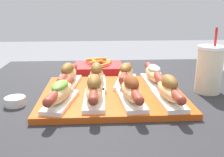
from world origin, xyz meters
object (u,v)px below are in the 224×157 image
at_px(hot_dog_7, 154,74).
at_px(fries_basket, 98,68).
at_px(hot_dog_1, 94,90).
at_px(serving_tray, 112,95).
at_px(hot_dog_2, 131,91).
at_px(hot_dog_3, 169,90).
at_px(hot_dog_6, 126,74).
at_px(drink_cup, 209,69).
at_px(hot_dog_4, 68,75).
at_px(hot_dog_5, 97,75).
at_px(sauce_bowl, 15,101).
at_px(hot_dog_0, 60,93).

distance_m(hot_dog_7, fries_basket, 0.30).
bearing_deg(hot_dog_7, hot_dog_1, -140.74).
distance_m(serving_tray, fries_basket, 0.32).
relative_size(hot_dog_1, hot_dog_2, 1.00).
bearing_deg(hot_dog_3, hot_dog_6, 119.15).
height_order(hot_dog_1, drink_cup, drink_cup).
height_order(hot_dog_1, hot_dog_4, hot_dog_1).
distance_m(hot_dog_5, fries_basket, 0.24).
bearing_deg(sauce_bowl, drink_cup, 7.67).
xyz_separation_m(serving_tray, hot_dog_0, (-0.15, -0.09, 0.04)).
xyz_separation_m(hot_dog_6, sauce_bowl, (-0.34, -0.14, -0.04)).
height_order(hot_dog_7, fries_basket, hot_dog_7).
distance_m(hot_dog_0, hot_dog_5, 0.20).
relative_size(hot_dog_2, hot_dog_5, 1.00).
height_order(serving_tray, hot_dog_6, hot_dog_6).
relative_size(serving_tray, hot_dog_1, 2.03).
xyz_separation_m(hot_dog_0, hot_dog_7, (0.30, 0.18, -0.00)).
xyz_separation_m(hot_dog_3, hot_dog_7, (-0.00, 0.18, -0.00)).
bearing_deg(fries_basket, serving_tray, -82.63).
relative_size(hot_dog_4, sauce_bowl, 3.60).
relative_size(hot_dog_0, hot_dog_4, 0.99).
bearing_deg(hot_dog_6, drink_cup, -11.63).
distance_m(hot_dog_0, hot_dog_4, 0.17).
distance_m(hot_dog_4, drink_cup, 0.48).
relative_size(serving_tray, hot_dog_2, 2.03).
xyz_separation_m(hot_dog_4, drink_cup, (0.47, -0.05, 0.03)).
height_order(hot_dog_2, hot_dog_5, hot_dog_5).
distance_m(hot_dog_6, drink_cup, 0.28).
bearing_deg(hot_dog_0, hot_dog_5, 58.20).
height_order(serving_tray, hot_dog_7, hot_dog_7).
bearing_deg(hot_dog_7, hot_dog_0, -149.60).
bearing_deg(drink_cup, hot_dog_2, -156.12).
relative_size(hot_dog_0, hot_dog_5, 0.98).
bearing_deg(sauce_bowl, hot_dog_1, -7.67).
distance_m(hot_dog_3, fries_basket, 0.46).
relative_size(hot_dog_1, drink_cup, 1.01).
bearing_deg(hot_dog_5, hot_dog_4, 176.77).
xyz_separation_m(hot_dog_7, sauce_bowl, (-0.44, -0.14, -0.04)).
bearing_deg(hot_dog_2, hot_dog_6, 88.46).
bearing_deg(drink_cup, hot_dog_0, -165.64).
bearing_deg(drink_cup, fries_basket, 142.47).
xyz_separation_m(hot_dog_7, fries_basket, (-0.19, 0.23, -0.03)).
xyz_separation_m(serving_tray, drink_cup, (0.33, 0.03, 0.07)).
bearing_deg(serving_tray, sauce_bowl, -170.47).
relative_size(hot_dog_0, hot_dog_1, 0.98).
height_order(hot_dog_7, drink_cup, drink_cup).
xyz_separation_m(hot_dog_1, hot_dog_3, (0.21, -0.01, -0.00)).
height_order(hot_dog_1, sauce_bowl, hot_dog_1).
bearing_deg(hot_dog_7, hot_dog_4, -178.71).
height_order(hot_dog_2, hot_dog_7, hot_dog_2).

